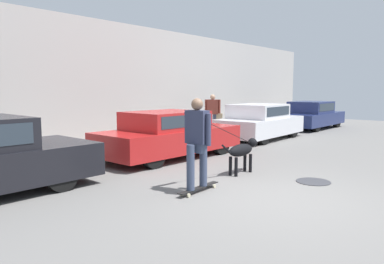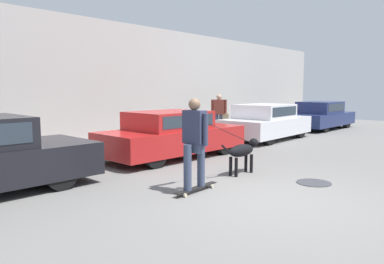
{
  "view_description": "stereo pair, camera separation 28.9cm",
  "coord_description": "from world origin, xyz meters",
  "px_view_note": "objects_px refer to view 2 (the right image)",
  "views": [
    {
      "loc": [
        -5.64,
        -3.02,
        1.86
      ],
      "look_at": [
        0.36,
        2.01,
        0.95
      ],
      "focal_mm": 35.0,
      "sensor_mm": 36.0,
      "label": 1
    },
    {
      "loc": [
        -5.45,
        -3.24,
        1.86
      ],
      "look_at": [
        0.36,
        2.01,
        0.95
      ],
      "focal_mm": 35.0,
      "sensor_mm": 36.0,
      "label": 2
    }
  ],
  "objects_px": {
    "parked_car_1": "(172,135)",
    "parked_car_2": "(266,123)",
    "dog": "(243,151)",
    "parked_car_3": "(321,116)",
    "skateboarder": "(195,139)",
    "pedestrian_with_bag": "(219,112)"
  },
  "relations": [
    {
      "from": "dog",
      "to": "parked_car_2",
      "type": "bearing_deg",
      "value": 27.66
    },
    {
      "from": "parked_car_1",
      "to": "parked_car_2",
      "type": "xyz_separation_m",
      "value": [
        4.85,
        -0.0,
        0.01
      ]
    },
    {
      "from": "parked_car_1",
      "to": "dog",
      "type": "distance_m",
      "value": 2.59
    },
    {
      "from": "pedestrian_with_bag",
      "to": "skateboarder",
      "type": "bearing_deg",
      "value": 0.64
    },
    {
      "from": "parked_car_1",
      "to": "skateboarder",
      "type": "distance_m",
      "value": 3.54
    },
    {
      "from": "parked_car_1",
      "to": "dog",
      "type": "relative_size",
      "value": 3.25
    },
    {
      "from": "parked_car_1",
      "to": "parked_car_2",
      "type": "height_order",
      "value": "parked_car_2"
    },
    {
      "from": "skateboarder",
      "to": "dog",
      "type": "bearing_deg",
      "value": 4.39
    },
    {
      "from": "parked_car_2",
      "to": "pedestrian_with_bag",
      "type": "bearing_deg",
      "value": 111.23
    },
    {
      "from": "dog",
      "to": "parked_car_3",
      "type": "bearing_deg",
      "value": 15.79
    },
    {
      "from": "parked_car_2",
      "to": "skateboarder",
      "type": "height_order",
      "value": "skateboarder"
    },
    {
      "from": "pedestrian_with_bag",
      "to": "parked_car_1",
      "type": "bearing_deg",
      "value": -12.78
    },
    {
      "from": "parked_car_3",
      "to": "pedestrian_with_bag",
      "type": "bearing_deg",
      "value": 164.03
    },
    {
      "from": "parked_car_1",
      "to": "dog",
      "type": "xyz_separation_m",
      "value": [
        -0.37,
        -2.56,
        -0.11
      ]
    },
    {
      "from": "parked_car_3",
      "to": "skateboarder",
      "type": "xyz_separation_m",
      "value": [
        -11.88,
        -2.77,
        0.36
      ]
    },
    {
      "from": "parked_car_1",
      "to": "skateboarder",
      "type": "xyz_separation_m",
      "value": [
        -2.18,
        -2.77,
        0.35
      ]
    },
    {
      "from": "parked_car_3",
      "to": "skateboarder",
      "type": "relative_size",
      "value": 1.49
    },
    {
      "from": "parked_car_3",
      "to": "skateboarder",
      "type": "bearing_deg",
      "value": -166.52
    },
    {
      "from": "dog",
      "to": "skateboarder",
      "type": "distance_m",
      "value": 1.88
    },
    {
      "from": "parked_car_2",
      "to": "dog",
      "type": "bearing_deg",
      "value": -155.6
    },
    {
      "from": "parked_car_1",
      "to": "skateboarder",
      "type": "relative_size",
      "value": 1.54
    },
    {
      "from": "parked_car_1",
      "to": "pedestrian_with_bag",
      "type": "bearing_deg",
      "value": 23.2
    }
  ]
}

